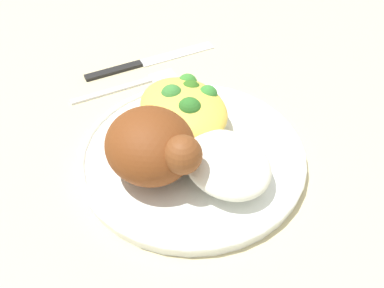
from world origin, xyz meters
name	(u,v)px	position (x,y,z in m)	size (l,w,h in m)	color
ground_plane	(192,161)	(0.00, 0.00, 0.00)	(2.00, 2.00, 0.00)	beige
plate	(192,155)	(0.00, 0.00, 0.01)	(0.24, 0.24, 0.02)	white
roasted_chicken	(153,146)	(0.00, -0.05, 0.05)	(0.10, 0.09, 0.07)	brown
rice_pile	(227,163)	(0.05, 0.01, 0.03)	(0.10, 0.08, 0.03)	white
mac_cheese_with_broccoli	(184,107)	(-0.05, 0.02, 0.04)	(0.11, 0.09, 0.04)	#EBC54B
fork	(131,85)	(-0.16, 0.01, 0.00)	(0.03, 0.14, 0.01)	silver
knife	(140,63)	(-0.19, 0.04, 0.00)	(0.03, 0.19, 0.01)	black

